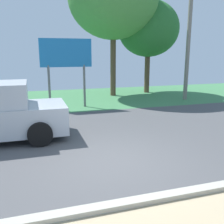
% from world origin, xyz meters
% --- Properties ---
extents(ground_plane, '(40.00, 22.00, 0.20)m').
position_xyz_m(ground_plane, '(0.00, 2.95, -0.05)').
color(ground_plane, '#4C4C4F').
extents(utility_pole, '(1.80, 0.24, 6.96)m').
position_xyz_m(utility_pole, '(7.06, 7.60, 3.66)').
color(utility_pole, gray).
rests_on(utility_pole, ground_plane).
extents(roadside_billboard, '(2.60, 0.12, 3.50)m').
position_xyz_m(roadside_billboard, '(-0.20, 7.26, 2.55)').
color(roadside_billboard, slate).
rests_on(roadside_billboard, ground_plane).
extents(tree_center_back, '(4.20, 4.20, 6.34)m').
position_xyz_m(tree_center_back, '(6.00, 10.93, 4.42)').
color(tree_center_back, brown).
rests_on(tree_center_back, ground_plane).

